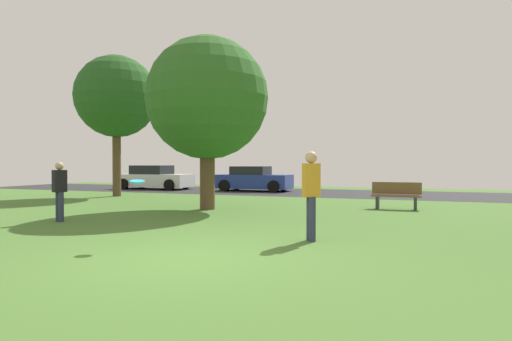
{
  "coord_description": "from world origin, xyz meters",
  "views": [
    {
      "loc": [
        3.46,
        -6.02,
        1.53
      ],
      "look_at": [
        0.0,
        3.17,
        1.37
      ],
      "focal_mm": 30.02,
      "sensor_mm": 36.0,
      "label": 1
    }
  ],
  "objects_px": {
    "person_thrower": "(311,191)",
    "parked_car_white": "(154,178)",
    "park_bench": "(396,195)",
    "maple_tree_near": "(116,97)",
    "person_bystander": "(60,189)",
    "maple_tree_far": "(207,99)",
    "frisbee_disc": "(137,181)",
    "parked_car_blue": "(254,179)"
  },
  "relations": [
    {
      "from": "person_thrower",
      "to": "parked_car_white",
      "type": "xyz_separation_m",
      "value": [
        -12.74,
        13.49,
        -0.34
      ]
    },
    {
      "from": "park_bench",
      "to": "person_thrower",
      "type": "bearing_deg",
      "value": 79.0
    },
    {
      "from": "person_thrower",
      "to": "parked_car_white",
      "type": "distance_m",
      "value": 18.56
    },
    {
      "from": "maple_tree_near",
      "to": "person_bystander",
      "type": "distance_m",
      "value": 9.59
    },
    {
      "from": "person_thrower",
      "to": "park_bench",
      "type": "bearing_deg",
      "value": -130.43
    },
    {
      "from": "maple_tree_near",
      "to": "person_bystander",
      "type": "height_order",
      "value": "maple_tree_near"
    },
    {
      "from": "maple_tree_far",
      "to": "frisbee_disc",
      "type": "height_order",
      "value": "maple_tree_far"
    },
    {
      "from": "person_bystander",
      "to": "parked_car_blue",
      "type": "height_order",
      "value": "person_bystander"
    },
    {
      "from": "parked_car_white",
      "to": "park_bench",
      "type": "distance_m",
      "value": 15.59
    },
    {
      "from": "person_bystander",
      "to": "parked_car_blue",
      "type": "bearing_deg",
      "value": 20.58
    },
    {
      "from": "person_thrower",
      "to": "parked_car_blue",
      "type": "relative_size",
      "value": 0.43
    },
    {
      "from": "maple_tree_far",
      "to": "person_bystander",
      "type": "distance_m",
      "value": 5.45
    },
    {
      "from": "maple_tree_far",
      "to": "person_thrower",
      "type": "bearing_deg",
      "value": -44.43
    },
    {
      "from": "maple_tree_far",
      "to": "maple_tree_near",
      "type": "distance_m",
      "value": 7.58
    },
    {
      "from": "maple_tree_far",
      "to": "frisbee_disc",
      "type": "relative_size",
      "value": 15.22
    },
    {
      "from": "maple_tree_far",
      "to": "parked_car_blue",
      "type": "relative_size",
      "value": 1.41
    },
    {
      "from": "maple_tree_near",
      "to": "parked_car_blue",
      "type": "xyz_separation_m",
      "value": [
        4.63,
        5.8,
        -3.99
      ]
    },
    {
      "from": "maple_tree_far",
      "to": "parked_car_white",
      "type": "xyz_separation_m",
      "value": [
        -8.15,
        8.99,
        -3.04
      ]
    },
    {
      "from": "maple_tree_near",
      "to": "park_bench",
      "type": "bearing_deg",
      "value": -6.25
    },
    {
      "from": "maple_tree_far",
      "to": "person_thrower",
      "type": "height_order",
      "value": "maple_tree_far"
    },
    {
      "from": "maple_tree_far",
      "to": "frisbee_disc",
      "type": "distance_m",
      "value": 6.84
    },
    {
      "from": "parked_car_blue",
      "to": "maple_tree_near",
      "type": "bearing_deg",
      "value": -128.6
    },
    {
      "from": "frisbee_disc",
      "to": "parked_car_blue",
      "type": "xyz_separation_m",
      "value": [
        -3.65,
        15.57,
        -0.56
      ]
    },
    {
      "from": "parked_car_blue",
      "to": "parked_car_white",
      "type": "bearing_deg",
      "value": -175.93
    },
    {
      "from": "person_thrower",
      "to": "parked_car_white",
      "type": "relative_size",
      "value": 0.4
    },
    {
      "from": "maple_tree_far",
      "to": "frisbee_disc",
      "type": "bearing_deg",
      "value": -74.59
    },
    {
      "from": "parked_car_blue",
      "to": "park_bench",
      "type": "distance_m",
      "value": 10.65
    },
    {
      "from": "person_thrower",
      "to": "park_bench",
      "type": "relative_size",
      "value": 1.11
    },
    {
      "from": "person_thrower",
      "to": "frisbee_disc",
      "type": "bearing_deg",
      "value": 0.0
    },
    {
      "from": "person_thrower",
      "to": "park_bench",
      "type": "xyz_separation_m",
      "value": [
        1.31,
        6.76,
        -0.53
      ]
    },
    {
      "from": "maple_tree_far",
      "to": "maple_tree_near",
      "type": "height_order",
      "value": "maple_tree_near"
    },
    {
      "from": "maple_tree_near",
      "to": "person_thrower",
      "type": "bearing_deg",
      "value": -36.01
    },
    {
      "from": "maple_tree_near",
      "to": "park_bench",
      "type": "height_order",
      "value": "maple_tree_near"
    },
    {
      "from": "park_bench",
      "to": "parked_car_white",
      "type": "bearing_deg",
      "value": -25.59
    },
    {
      "from": "person_thrower",
      "to": "frisbee_disc",
      "type": "height_order",
      "value": "person_thrower"
    },
    {
      "from": "maple_tree_far",
      "to": "park_bench",
      "type": "height_order",
      "value": "maple_tree_far"
    },
    {
      "from": "frisbee_disc",
      "to": "parked_car_blue",
      "type": "relative_size",
      "value": 0.09
    },
    {
      "from": "frisbee_disc",
      "to": "parked_car_white",
      "type": "bearing_deg",
      "value": 123.04
    },
    {
      "from": "maple_tree_far",
      "to": "parked_car_blue",
      "type": "distance_m",
      "value": 10.1
    },
    {
      "from": "person_bystander",
      "to": "parked_car_white",
      "type": "distance_m",
      "value": 14.31
    },
    {
      "from": "maple_tree_near",
      "to": "person_thrower",
      "type": "xyz_separation_m",
      "value": [
        11.18,
        -8.13,
        -3.64
      ]
    },
    {
      "from": "frisbee_disc",
      "to": "park_bench",
      "type": "xyz_separation_m",
      "value": [
        4.22,
        8.4,
        -0.74
      ]
    }
  ]
}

